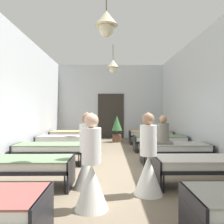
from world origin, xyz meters
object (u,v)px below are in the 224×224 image
object	(u,v)px
bed_left_row_4	(72,134)
patient_seated_primary	(163,133)
bed_left_row_2	(50,148)
nurse_mid_aisle	(148,165)
bed_right_row_3	(160,139)
bed_left_row_1	(24,165)
bed_left_row_3	(63,139)
nurse_near_aisle	(87,161)
bed_right_row_4	(150,134)
nurse_far_aisle	(91,175)
bed_right_row_2	(175,148)
bed_right_row_1	(203,164)
potted_plant	(117,127)

from	to	relation	value
bed_left_row_4	patient_seated_primary	size ratio (longest dim) A/B	2.37
bed_left_row_2	nurse_mid_aisle	bearing A→B (deg)	-44.12
bed_right_row_3	bed_left_row_1	bearing A→B (deg)	-133.05
bed_left_row_3	nurse_near_aisle	world-z (taller)	nurse_near_aisle
bed_right_row_4	nurse_far_aisle	xyz separation A→B (m)	(-2.14, -6.71, 0.09)
bed_left_row_2	nurse_near_aisle	bearing A→B (deg)	-57.30
bed_left_row_2	bed_left_row_4	distance (m)	3.80
bed_left_row_2	bed_right_row_2	size ratio (longest dim) A/B	1.00
nurse_near_aisle	bed_right_row_3	bearing A→B (deg)	33.46
bed_left_row_1	nurse_mid_aisle	distance (m)	2.42
bed_left_row_1	nurse_far_aisle	world-z (taller)	nurse_far_aisle
bed_left_row_3	nurse_mid_aisle	distance (m)	4.84
bed_right_row_1	bed_left_row_2	bearing A→B (deg)	151.84
bed_left_row_1	patient_seated_primary	world-z (taller)	patient_seated_primary
bed_right_row_4	nurse_near_aisle	bearing A→B (deg)	-111.83
bed_right_row_1	bed_right_row_4	size ratio (longest dim) A/B	1.00
bed_right_row_3	bed_right_row_4	size ratio (longest dim) A/B	1.00
bed_right_row_4	nurse_mid_aisle	size ratio (longest dim) A/B	1.28
bed_right_row_1	bed_right_row_2	world-z (taller)	same
nurse_near_aisle	bed_left_row_2	bearing A→B (deg)	97.06
bed_right_row_4	bed_right_row_2	bearing A→B (deg)	-90.00
bed_left_row_3	nurse_near_aisle	distance (m)	4.04
bed_left_row_3	bed_left_row_2	bearing A→B (deg)	-90.00
bed_left_row_1	nurse_far_aisle	bearing A→B (deg)	-35.56
patient_seated_primary	bed_right_row_2	bearing A→B (deg)	12.32
potted_plant	nurse_mid_aisle	bearing A→B (deg)	-87.12
bed_right_row_3	patient_seated_primary	distance (m)	2.05
bed_right_row_1	nurse_far_aisle	bearing A→B (deg)	-154.82
bed_right_row_2	bed_left_row_1	bearing A→B (deg)	-151.84
bed_left_row_4	patient_seated_primary	bearing A→B (deg)	-50.46
bed_left_row_4	bed_right_row_3	bearing A→B (deg)	-28.16
bed_left_row_2	bed_left_row_1	bearing A→B (deg)	-90.00
nurse_far_aisle	nurse_mid_aisle	bearing A→B (deg)	-113.52
bed_left_row_2	bed_left_row_4	bearing A→B (deg)	90.00
bed_right_row_4	nurse_mid_aisle	distance (m)	6.22
bed_right_row_2	bed_left_row_4	size ratio (longest dim) A/B	1.00
bed_left_row_1	patient_seated_primary	xyz separation A→B (m)	(3.20, 1.82, 0.43)
bed_left_row_2	bed_right_row_2	distance (m)	3.55
bed_left_row_1	nurse_near_aisle	distance (m)	1.25
bed_right_row_1	nurse_near_aisle	distance (m)	2.30
bed_right_row_4	nurse_mid_aisle	xyz separation A→B (m)	(-1.16, -6.11, 0.09)
bed_right_row_4	patient_seated_primary	world-z (taller)	patient_seated_primary
bed_left_row_2	bed_right_row_4	bearing A→B (deg)	46.95
bed_right_row_3	nurse_mid_aisle	bearing A→B (deg)	-105.44
bed_left_row_4	bed_right_row_4	xyz separation A→B (m)	(3.55, 0.00, 0.00)
bed_right_row_3	bed_left_row_4	xyz separation A→B (m)	(-3.55, 1.90, 0.00)
bed_right_row_2	bed_left_row_3	distance (m)	4.03
patient_seated_primary	bed_right_row_4	bearing A→B (deg)	84.84
patient_seated_primary	nurse_far_aisle	bearing A→B (deg)	-122.33
bed_right_row_4	patient_seated_primary	bearing A→B (deg)	-95.16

